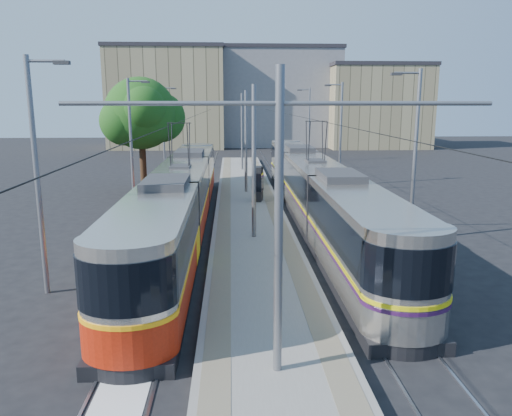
{
  "coord_description": "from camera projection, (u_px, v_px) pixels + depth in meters",
  "views": [
    {
      "loc": [
        -1.05,
        -14.76,
        6.54
      ],
      "look_at": [
        0.11,
        8.32,
        1.6
      ],
      "focal_mm": 35.0,
      "sensor_mm": 36.0,
      "label": 1
    }
  ],
  "objects": [
    {
      "name": "tactile_strip_right",
      "position": [
        270.0,
        199.0,
        32.44
      ],
      "size": [
        0.7,
        50.0,
        0.01
      ],
      "primitive_type": "cube",
      "color": "gray",
      "rests_on": "platform"
    },
    {
      "name": "shelter",
      "position": [
        258.0,
        183.0,
        31.78
      ],
      "size": [
        0.81,
        1.11,
        2.21
      ],
      "rotation": [
        0.0,
        0.0,
        -0.21
      ],
      "color": "black",
      "rests_on": "platform"
    },
    {
      "name": "track_arrow",
      "position": [
        133.0,
        363.0,
        12.72
      ],
      "size": [
        1.2,
        5.0,
        0.01
      ],
      "primitive_type": "cube",
      "color": "silver",
      "rests_on": "ground"
    },
    {
      "name": "ground",
      "position": [
        266.0,
        312.0,
        15.83
      ],
      "size": [
        160.0,
        160.0,
        0.0
      ],
      "primitive_type": "plane",
      "color": "black",
      "rests_on": "ground"
    },
    {
      "name": "tram_left",
      "position": [
        181.0,
        198.0,
        25.44
      ],
      "size": [
        2.43,
        28.89,
        5.5
      ],
      "color": "black",
      "rests_on": "ground"
    },
    {
      "name": "street_lamps",
      "position": [
        245.0,
        135.0,
        35.47
      ],
      "size": [
        15.18,
        38.22,
        8.0
      ],
      "color": "slate",
      "rests_on": "ground"
    },
    {
      "name": "tree",
      "position": [
        146.0,
        115.0,
        36.22
      ],
      "size": [
        5.71,
        5.28,
        8.3
      ],
      "color": "#382314",
      "rests_on": "ground"
    },
    {
      "name": "tram_right",
      "position": [
        315.0,
        187.0,
        27.77
      ],
      "size": [
        2.43,
        31.53,
        5.5
      ],
      "color": "black",
      "rests_on": "ground"
    },
    {
      "name": "rails",
      "position": [
        248.0,
        204.0,
        32.43
      ],
      "size": [
        8.71,
        70.0,
        0.03
      ],
      "color": "gray",
      "rests_on": "ground"
    },
    {
      "name": "tactile_strip_left",
      "position": [
        225.0,
        200.0,
        32.3
      ],
      "size": [
        0.7,
        50.0,
        0.01
      ],
      "primitive_type": "cube",
      "color": "gray",
      "rests_on": "platform"
    },
    {
      "name": "building_left",
      "position": [
        169.0,
        98.0,
        72.46
      ],
      "size": [
        16.32,
        12.24,
        14.18
      ],
      "color": "#968A66",
      "rests_on": "ground"
    },
    {
      "name": "catenary",
      "position": [
        249.0,
        137.0,
        28.71
      ],
      "size": [
        9.2,
        70.0,
        7.0
      ],
      "color": "slate",
      "rests_on": "platform"
    },
    {
      "name": "building_centre",
      "position": [
        276.0,
        97.0,
        77.13
      ],
      "size": [
        18.36,
        14.28,
        14.41
      ],
      "color": "gray",
      "rests_on": "ground"
    },
    {
      "name": "platform",
      "position": [
        248.0,
        202.0,
        32.4
      ],
      "size": [
        4.0,
        50.0,
        0.3
      ],
      "primitive_type": "cube",
      "color": "gray",
      "rests_on": "ground"
    },
    {
      "name": "building_right",
      "position": [
        376.0,
        106.0,
        72.22
      ],
      "size": [
        14.28,
        10.2,
        11.82
      ],
      "color": "#968A66",
      "rests_on": "ground"
    }
  ]
}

